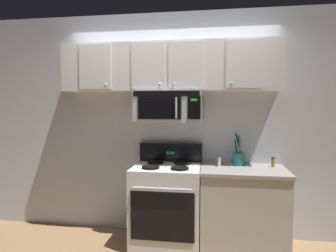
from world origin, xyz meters
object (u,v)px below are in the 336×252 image
spice_jar (273,162)px  utensil_crock_teal (239,158)px  over_range_microwave (169,106)px  stove_range (167,203)px  salt_shaker (219,162)px

spice_jar → utensil_crock_teal: bearing=175.2°
over_range_microwave → utensil_crock_teal: (0.80, 0.06, -0.59)m
over_range_microwave → spice_jar: 1.33m
stove_range → utensil_crock_teal: 0.97m
over_range_microwave → spice_jar: (1.18, 0.03, -0.62)m
utensil_crock_teal → salt_shaker: size_ratio=3.95×
over_range_microwave → utensil_crock_teal: bearing=4.1°
stove_range → over_range_microwave: bearing=90.1°
spice_jar → salt_shaker: bearing=-174.2°
salt_shaker → spice_jar: bearing=5.8°
salt_shaker → spice_jar: 0.60m
stove_range → over_range_microwave: (-0.00, 0.12, 1.11)m
over_range_microwave → spice_jar: bearing=1.2°
stove_range → spice_jar: bearing=6.9°
over_range_microwave → salt_shaker: 0.86m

